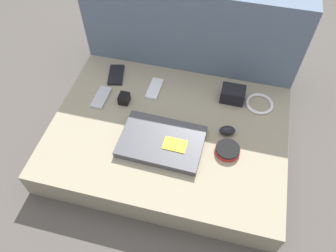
{
  "coord_description": "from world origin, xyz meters",
  "views": [
    {
      "loc": [
        0.19,
        -0.78,
        1.21
      ],
      "look_at": [
        0.0,
        0.0,
        0.15
      ],
      "focal_mm": 35.0,
      "sensor_mm": 36.0,
      "label": 1
    }
  ],
  "objects_px": {
    "laptop": "(162,141)",
    "camera_pouch": "(233,94)",
    "phone_small": "(116,75)",
    "computer_mouse": "(227,131)",
    "speaker_puck": "(228,150)",
    "phone_silver": "(101,97)",
    "charger_brick": "(124,98)",
    "phone_black": "(155,89)"
  },
  "relations": [
    {
      "from": "laptop",
      "to": "speaker_puck",
      "type": "height_order",
      "value": "laptop"
    },
    {
      "from": "computer_mouse",
      "to": "phone_small",
      "type": "bearing_deg",
      "value": 144.81
    },
    {
      "from": "laptop",
      "to": "computer_mouse",
      "type": "relative_size",
      "value": 4.55
    },
    {
      "from": "laptop",
      "to": "speaker_puck",
      "type": "bearing_deg",
      "value": 6.78
    },
    {
      "from": "computer_mouse",
      "to": "phone_small",
      "type": "xyz_separation_m",
      "value": [
        -0.55,
        0.21,
        -0.01
      ]
    },
    {
      "from": "phone_silver",
      "to": "phone_black",
      "type": "relative_size",
      "value": 0.99
    },
    {
      "from": "phone_small",
      "to": "camera_pouch",
      "type": "xyz_separation_m",
      "value": [
        0.54,
        -0.02,
        0.03
      ]
    },
    {
      "from": "phone_silver",
      "to": "computer_mouse",
      "type": "bearing_deg",
      "value": -4.61
    },
    {
      "from": "laptop",
      "to": "phone_small",
      "type": "relative_size",
      "value": 2.39
    },
    {
      "from": "phone_silver",
      "to": "charger_brick",
      "type": "relative_size",
      "value": 2.55
    },
    {
      "from": "phone_small",
      "to": "camera_pouch",
      "type": "distance_m",
      "value": 0.54
    },
    {
      "from": "laptop",
      "to": "camera_pouch",
      "type": "bearing_deg",
      "value": 52.91
    },
    {
      "from": "laptop",
      "to": "speaker_puck",
      "type": "xyz_separation_m",
      "value": [
        0.26,
        0.02,
        -0.0
      ]
    },
    {
      "from": "laptop",
      "to": "computer_mouse",
      "type": "xyz_separation_m",
      "value": [
        0.24,
        0.11,
        0.01
      ]
    },
    {
      "from": "speaker_puck",
      "to": "camera_pouch",
      "type": "xyz_separation_m",
      "value": [
        -0.02,
        0.28,
        0.02
      ]
    },
    {
      "from": "camera_pouch",
      "to": "computer_mouse",
      "type": "bearing_deg",
      "value": -88.73
    },
    {
      "from": "phone_small",
      "to": "phone_black",
      "type": "bearing_deg",
      "value": -25.15
    },
    {
      "from": "laptop",
      "to": "phone_silver",
      "type": "height_order",
      "value": "laptop"
    },
    {
      "from": "charger_brick",
      "to": "speaker_puck",
      "type": "bearing_deg",
      "value": -17.58
    },
    {
      "from": "computer_mouse",
      "to": "camera_pouch",
      "type": "bearing_deg",
      "value": 76.7
    },
    {
      "from": "speaker_puck",
      "to": "charger_brick",
      "type": "xyz_separation_m",
      "value": [
        -0.47,
        0.15,
        0.01
      ]
    },
    {
      "from": "computer_mouse",
      "to": "camera_pouch",
      "type": "xyz_separation_m",
      "value": [
        -0.0,
        0.19,
        0.01
      ]
    },
    {
      "from": "phone_silver",
      "to": "charger_brick",
      "type": "bearing_deg",
      "value": 4.65
    },
    {
      "from": "laptop",
      "to": "phone_black",
      "type": "relative_size",
      "value": 2.61
    },
    {
      "from": "computer_mouse",
      "to": "phone_small",
      "type": "height_order",
      "value": "computer_mouse"
    },
    {
      "from": "speaker_puck",
      "to": "computer_mouse",
      "type": "bearing_deg",
      "value": 99.04
    },
    {
      "from": "computer_mouse",
      "to": "phone_silver",
      "type": "height_order",
      "value": "computer_mouse"
    },
    {
      "from": "phone_silver",
      "to": "laptop",
      "type": "bearing_deg",
      "value": -26.59
    },
    {
      "from": "laptop",
      "to": "computer_mouse",
      "type": "distance_m",
      "value": 0.27
    },
    {
      "from": "computer_mouse",
      "to": "charger_brick",
      "type": "bearing_deg",
      "value": 157.65
    },
    {
      "from": "phone_black",
      "to": "phone_small",
      "type": "distance_m",
      "value": 0.2
    },
    {
      "from": "phone_silver",
      "to": "camera_pouch",
      "type": "distance_m",
      "value": 0.57
    },
    {
      "from": "laptop",
      "to": "charger_brick",
      "type": "relative_size",
      "value": 6.7
    },
    {
      "from": "computer_mouse",
      "to": "charger_brick",
      "type": "relative_size",
      "value": 1.47
    },
    {
      "from": "phone_small",
      "to": "computer_mouse",
      "type": "bearing_deg",
      "value": -33.68
    },
    {
      "from": "computer_mouse",
      "to": "phone_silver",
      "type": "relative_size",
      "value": 0.58
    },
    {
      "from": "phone_black",
      "to": "charger_brick",
      "type": "distance_m",
      "value": 0.15
    },
    {
      "from": "speaker_puck",
      "to": "charger_brick",
      "type": "relative_size",
      "value": 1.99
    },
    {
      "from": "phone_small",
      "to": "charger_brick",
      "type": "distance_m",
      "value": 0.17
    },
    {
      "from": "phone_black",
      "to": "phone_small",
      "type": "relative_size",
      "value": 0.92
    },
    {
      "from": "computer_mouse",
      "to": "speaker_puck",
      "type": "distance_m",
      "value": 0.09
    },
    {
      "from": "phone_black",
      "to": "speaker_puck",
      "type": "bearing_deg",
      "value": -33.1
    }
  ]
}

